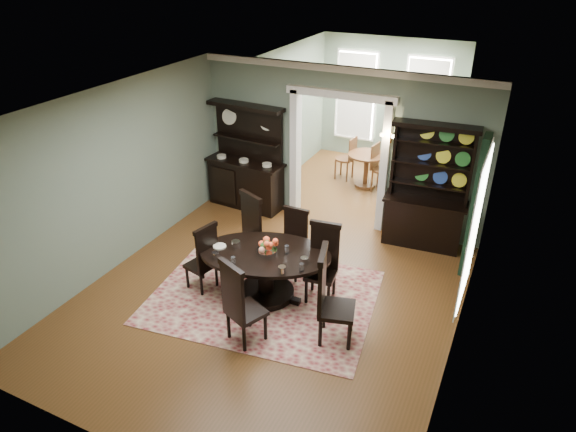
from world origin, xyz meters
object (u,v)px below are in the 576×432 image
at_px(dining_table, 265,266).
at_px(sideboard, 246,172).
at_px(parlor_table, 366,165).
at_px(welsh_dresser, 426,203).

height_order(dining_table, sideboard, sideboard).
xyz_separation_m(dining_table, parlor_table, (0.11, 4.60, -0.04)).
bearing_deg(welsh_dresser, dining_table, -128.85).
relative_size(dining_table, welsh_dresser, 1.02).
bearing_deg(sideboard, welsh_dresser, 4.16).
distance_m(dining_table, parlor_table, 4.60).
bearing_deg(parlor_table, dining_table, -91.43).
bearing_deg(dining_table, welsh_dresser, 38.80).
bearing_deg(parlor_table, sideboard, -134.64).
bearing_deg(dining_table, parlor_table, 71.86).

